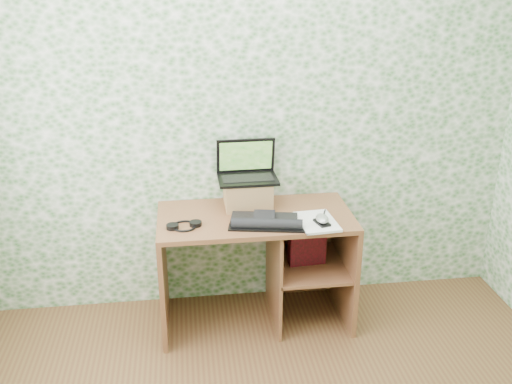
{
  "coord_description": "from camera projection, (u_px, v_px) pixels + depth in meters",
  "views": [
    {
      "loc": [
        -0.41,
        -1.73,
        2.2
      ],
      "look_at": [
        -0.0,
        1.39,
        0.92
      ],
      "focal_mm": 40.0,
      "sensor_mm": 36.0,
      "label": 1
    }
  ],
  "objects": [
    {
      "name": "headphones",
      "position": [
        184.0,
        226.0,
        3.35
      ],
      "size": [
        0.21,
        0.17,
        0.03
      ],
      "rotation": [
        0.0,
        0.0,
        0.17
      ],
      "color": "black",
      "rests_on": "desk"
    },
    {
      "name": "laptop",
      "position": [
        247.0,
        170.0,
        3.59
      ],
      "size": [
        0.37,
        0.26,
        0.25
      ],
      "rotation": [
        0.0,
        0.0,
        0.01
      ],
      "color": "black",
      "rests_on": "riser"
    },
    {
      "name": "notepad",
      "position": [
        317.0,
        222.0,
        3.4
      ],
      "size": [
        0.24,
        0.32,
        0.01
      ],
      "primitive_type": "cube",
      "rotation": [
        0.0,
        0.0,
        0.08
      ],
      "color": "white",
      "rests_on": "desk"
    },
    {
      "name": "pen",
      "position": [
        324.0,
        214.0,
        3.48
      ],
      "size": [
        0.06,
        0.13,
        0.01
      ],
      "primitive_type": "cylinder",
      "rotation": [
        1.57,
        0.0,
        -0.36
      ],
      "color": "black",
      "rests_on": "notepad"
    },
    {
      "name": "desk",
      "position": [
        267.0,
        251.0,
        3.65
      ],
      "size": [
        1.2,
        0.6,
        0.75
      ],
      "color": "brown",
      "rests_on": "floor"
    },
    {
      "name": "wall_back",
      "position": [
        249.0,
        115.0,
        3.59
      ],
      "size": [
        3.5,
        0.0,
        3.5
      ],
      "primitive_type": "plane",
      "rotation": [
        1.57,
        0.0,
        0.0
      ],
      "color": "white",
      "rests_on": "ground"
    },
    {
      "name": "riser",
      "position": [
        248.0,
        193.0,
        3.61
      ],
      "size": [
        0.3,
        0.25,
        0.18
      ],
      "primitive_type": "cube",
      "rotation": [
        0.0,
        0.0,
        0.01
      ],
      "color": "#9A6D45",
      "rests_on": "desk"
    },
    {
      "name": "keyboard",
      "position": [
        265.0,
        221.0,
        3.38
      ],
      "size": [
        0.46,
        0.3,
        0.06
      ],
      "rotation": [
        0.0,
        0.0,
        -0.19
      ],
      "color": "black",
      "rests_on": "desk"
    },
    {
      "name": "red_box",
      "position": [
        307.0,
        243.0,
        3.63
      ],
      "size": [
        0.24,
        0.09,
        0.28
      ],
      "primitive_type": "cube",
      "rotation": [
        0.0,
        0.0,
        0.08
      ],
      "color": "maroon",
      "rests_on": "desk"
    },
    {
      "name": "mouse",
      "position": [
        322.0,
        220.0,
        3.36
      ],
      "size": [
        0.1,
        0.13,
        0.04
      ],
      "primitive_type": "ellipsoid",
      "rotation": [
        0.0,
        0.0,
        0.28
      ],
      "color": "#B9B9BB",
      "rests_on": "notepad"
    }
  ]
}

